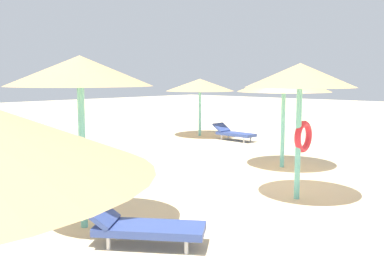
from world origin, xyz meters
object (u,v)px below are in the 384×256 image
object	(u,v)px
lounger_0	(141,226)
lounger_2	(233,133)
parasol_0	(80,72)
parasol_2	(200,85)
parasol_4	(300,78)
parasol_5	(284,83)

from	to	relation	value
lounger_0	lounger_2	xyz separation A→B (m)	(10.06, 5.84, -0.00)
lounger_0	lounger_2	distance (m)	11.63
parasol_0	parasol_2	world-z (taller)	parasol_0
parasol_0	parasol_2	distance (m)	12.13
parasol_2	parasol_4	world-z (taller)	parasol_4
parasol_4	lounger_2	distance (m)	9.03
parasol_5	lounger_2	size ratio (longest dim) A/B	1.42
lounger_0	parasol_2	bearing A→B (deg)	37.53
lounger_2	parasol_2	bearing A→B (deg)	86.80
parasol_0	lounger_2	bearing A→B (deg)	23.62
lounger_0	lounger_2	world-z (taller)	lounger_0
parasol_4	lounger_2	size ratio (longest dim) A/B	1.51
parasol_2	lounger_2	distance (m)	2.79
parasol_4	parasol_5	world-z (taller)	parasol_4
parasol_0	parasol_5	distance (m)	6.85
parasol_0	lounger_0	bearing A→B (deg)	-85.21
parasol_2	parasol_0	bearing A→B (deg)	-148.02
parasol_0	parasol_2	bearing A→B (deg)	31.98
parasol_5	lounger_0	distance (m)	7.22
parasol_4	parasol_0	bearing A→B (deg)	155.80
parasol_4	parasol_5	bearing A→B (deg)	36.26
parasol_0	lounger_0	distance (m)	2.77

